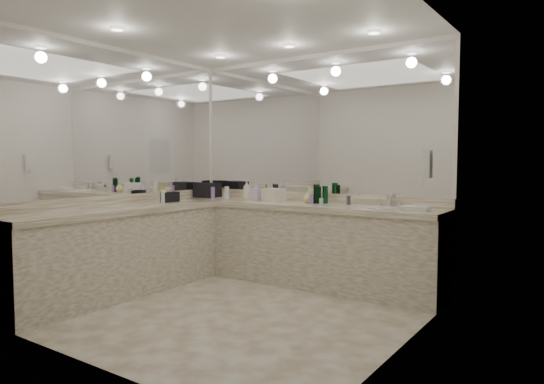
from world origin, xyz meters
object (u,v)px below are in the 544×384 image
Objects in this scene: black_toiletry_bag at (207,191)px; soap_bottle_b at (256,192)px; hand_towel at (415,208)px; soap_bottle_a at (247,190)px; sink at (381,208)px; wall_phone at (428,164)px; cream_cosmetic_case at (274,195)px; soap_bottle_c at (308,196)px.

black_toiletry_bag is 0.79m from soap_bottle_b.
soap_bottle_b is at bearing -1.25° from black_toiletry_bag.
soap_bottle_a reaches higher than hand_towel.
wall_phone is (0.61, -0.50, 0.46)m from sink.
sink is at bearing 17.59° from cream_cosmetic_case.
black_toiletry_bag is at bearing 170.48° from wall_phone.
wall_phone is 1.12× the size of soap_bottle_b.
soap_bottle_c is (-1.26, 0.13, 0.05)m from hand_towel.
hand_towel is 1.92m from soap_bottle_b.
hand_towel is at bearing -1.27° from black_toiletry_bag.
wall_phone reaches higher than black_toiletry_bag.
soap_bottle_b is (-1.91, 0.04, 0.09)m from hand_towel.
wall_phone reaches higher than hand_towel.
wall_phone is at bearing -20.76° from soap_bottle_c.
cream_cosmetic_case is 0.23m from soap_bottle_b.
soap_bottle_c is at bearing 1.81° from soap_bottle_a.
soap_bottle_c reaches higher than sink.
cream_cosmetic_case is 1.12× the size of soap_bottle_a.
wall_phone is at bearing 3.10° from cream_cosmetic_case.
soap_bottle_c is at bearing 175.63° from sink.
black_toiletry_bag is at bearing -179.86° from sink.
soap_bottle_c is (-0.89, 0.07, 0.08)m from sink.
wall_phone is 1.65m from soap_bottle_c.
wall_phone is 0.77× the size of black_toiletry_bag.
soap_bottle_c is (0.43, 0.06, -0.00)m from cream_cosmetic_case.
sink is at bearing 0.14° from black_toiletry_bag.
sink is at bearing 140.43° from wall_phone.
sink is 2.05× the size of soap_bottle_b.
hand_towel is at bearing -2.90° from soap_bottle_a.
cream_cosmetic_case is 1.24× the size of soap_bottle_b.
sink is at bearing -1.36° from soap_bottle_a.
wall_phone reaches higher than sink.
soap_bottle_b reaches higher than black_toiletry_bag.
wall_phone reaches higher than cream_cosmetic_case.
soap_bottle_c is (0.85, 0.03, -0.04)m from soap_bottle_a.
cream_cosmetic_case is at bearing 0.50° from black_toiletry_bag.
cream_cosmetic_case is at bearing 179.86° from sink.
soap_bottle_a reaches higher than black_toiletry_bag.
soap_bottle_b is 1.45× the size of soap_bottle_c.
hand_towel is 1.09× the size of soap_bottle_a.
soap_bottle_c is at bearing 7.88° from soap_bottle_b.
cream_cosmetic_case is at bearing 177.67° from hand_towel.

